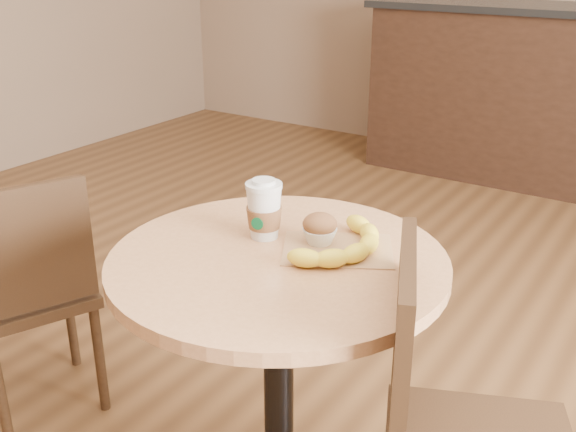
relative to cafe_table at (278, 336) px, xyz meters
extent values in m
cylinder|color=black|center=(0.00, 0.00, -0.17)|extent=(0.07, 0.07, 0.72)
cylinder|color=tan|center=(0.00, 0.00, 0.19)|extent=(0.74, 0.74, 0.03)
cube|color=#372313|center=(-0.90, -0.02, -0.16)|extent=(0.45, 0.45, 0.03)
cylinder|color=#372313|center=(-0.98, 0.17, -0.35)|extent=(0.03, 0.03, 0.39)
cylinder|color=#372313|center=(-0.71, 0.06, -0.35)|extent=(0.03, 0.03, 0.39)
cylinder|color=#372313|center=(-0.82, -0.21, -0.35)|extent=(0.03, 0.03, 0.39)
cube|color=#372313|center=(-0.76, -0.08, 0.06)|extent=(0.15, 0.31, 0.36)
cube|color=#372313|center=(0.33, -0.06, 0.12)|extent=(0.17, 0.34, 0.40)
cube|color=black|center=(-0.07, 3.07, -0.05)|extent=(2.20, 0.60, 1.00)
cube|color=black|center=(-0.07, 3.07, 0.47)|extent=(2.30, 0.65, 0.04)
cube|color=#AD7F53|center=(0.09, 0.10, 0.20)|extent=(0.30, 0.27, 0.00)
cylinder|color=silver|center=(-0.08, 0.07, 0.33)|extent=(0.08, 0.08, 0.01)
cylinder|color=silver|center=(-0.08, 0.07, 0.34)|extent=(0.05, 0.05, 0.01)
cylinder|color=#074E27|center=(-0.07, 0.03, 0.25)|extent=(0.03, 0.01, 0.03)
ellipsoid|color=brown|center=(0.04, 0.10, 0.25)|extent=(0.08, 0.08, 0.05)
ellipsoid|color=beige|center=(0.04, 0.10, 0.27)|extent=(0.03, 0.03, 0.02)
camera|label=1|loc=(0.74, -1.09, 0.84)|focal=42.00mm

